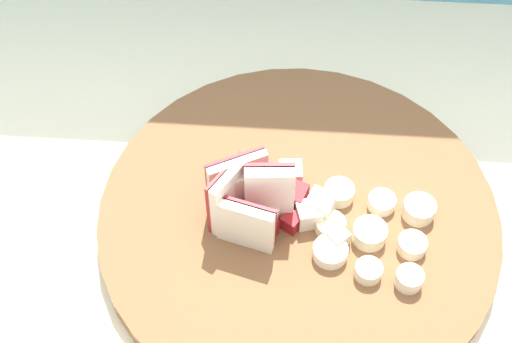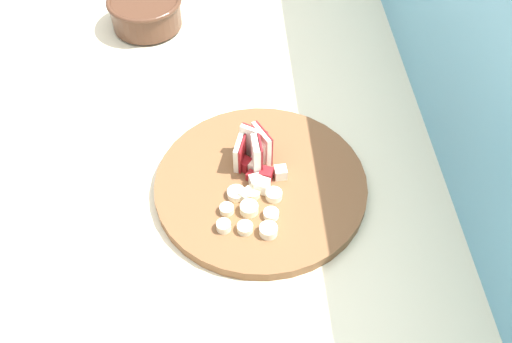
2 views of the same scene
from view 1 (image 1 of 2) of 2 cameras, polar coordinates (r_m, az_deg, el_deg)
The scene contains 5 objects.
tile_backsplash at distance 1.04m, azimuth 4.77°, elevation 3.41°, with size 2.40×0.04×1.31m, color #5BA3C1.
cutting_board at distance 0.63m, azimuth 3.37°, elevation -3.73°, with size 0.34×0.34×0.02m, color brown.
apple_wedge_fan at distance 0.59m, azimuth -0.87°, elevation -2.01°, with size 0.07×0.06×0.07m.
apple_dice_pile at distance 0.61m, azimuth 3.07°, elevation -2.90°, with size 0.09×0.08×0.02m.
banana_slice_rows at distance 0.61m, azimuth 9.28°, elevation -4.70°, with size 0.10×0.10×0.01m.
Camera 1 is at (-0.04, -0.28, 1.44)m, focal length 50.37 mm.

